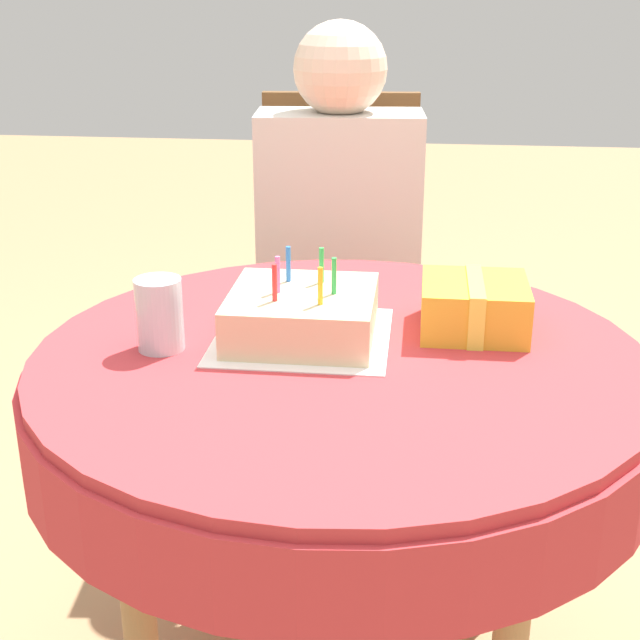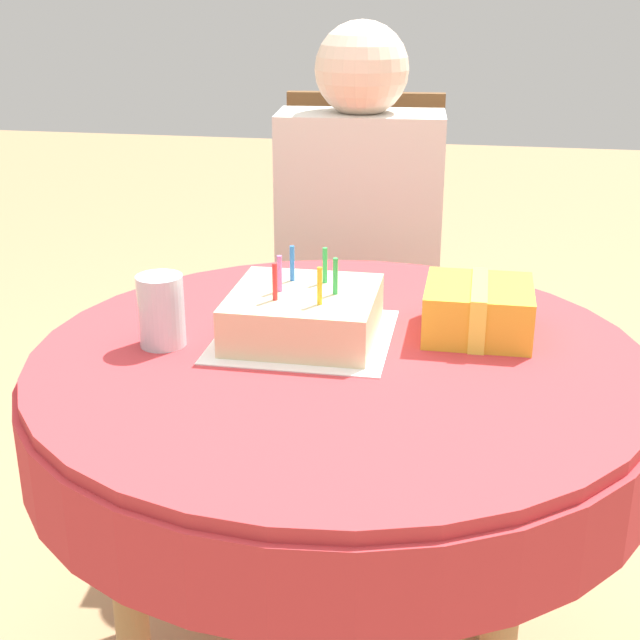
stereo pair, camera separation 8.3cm
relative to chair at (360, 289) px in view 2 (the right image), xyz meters
name	(u,v)px [view 2 (the right image)]	position (x,y,z in m)	size (l,w,h in m)	color
dining_table	(338,403)	(0.08, -0.85, 0.10)	(0.98, 0.98, 0.72)	#BC3338
chair	(360,289)	(0.00, 0.00, 0.00)	(0.47, 0.47, 1.00)	brown
person	(359,229)	(0.01, -0.10, 0.18)	(0.39, 0.30, 1.18)	beige
napkin	(304,336)	(0.02, -0.79, 0.19)	(0.28, 0.28, 0.00)	white
birthday_cake	(304,314)	(0.02, -0.79, 0.23)	(0.23, 0.23, 0.13)	beige
drinking_glass	(161,311)	(-0.20, -0.87, 0.25)	(0.07, 0.07, 0.11)	silver
gift_box	(478,310)	(0.29, -0.73, 0.23)	(0.17, 0.18, 0.09)	gold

